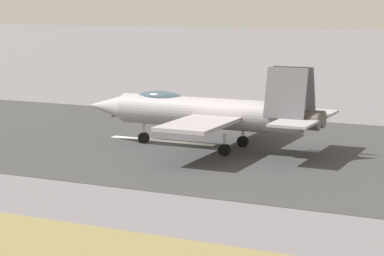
# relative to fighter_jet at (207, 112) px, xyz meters

# --- Properties ---
(ground_plane) EXTENTS (400.00, 400.00, 0.00)m
(ground_plane) POSITION_rel_fighter_jet_xyz_m (3.19, -1.25, -2.48)
(ground_plane) COLOR slate
(runway_strip) EXTENTS (240.00, 26.00, 0.02)m
(runway_strip) POSITION_rel_fighter_jet_xyz_m (3.17, -1.25, -2.47)
(runway_strip) COLOR #3A3A3C
(runway_strip) RESTS_ON ground
(fighter_jet) EXTENTS (17.07, 13.61, 5.68)m
(fighter_jet) POSITION_rel_fighter_jet_xyz_m (0.00, 0.00, 0.00)
(fighter_jet) COLOR #A69FA7
(fighter_jet) RESTS_ON ground
(crew_person) EXTENTS (0.67, 0.41, 1.59)m
(crew_person) POSITION_rel_fighter_jet_xyz_m (12.90, -9.54, -1.69)
(crew_person) COLOR #1E2338
(crew_person) RESTS_ON ground
(marker_cone_mid) EXTENTS (0.44, 0.44, 0.55)m
(marker_cone_mid) POSITION_rel_fighter_jet_xyz_m (8.80, -14.66, -2.20)
(marker_cone_mid) COLOR orange
(marker_cone_mid) RESTS_ON ground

